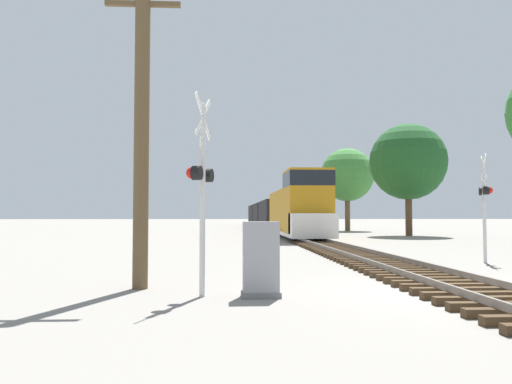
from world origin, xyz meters
The scene contains 9 objects.
ground_plane centered at (0.00, 0.00, 0.00)m, with size 400.00×400.00×0.00m, color gray.
rail_track_bed centered at (0.00, 0.00, 0.14)m, with size 2.60×160.00×0.31m.
freight_train centered at (0.00, 47.32, 1.85)m, with size 2.86×61.69×4.65m.
crossing_signal_near centered at (-5.80, -0.21, 2.46)m, with size 0.56×1.01×4.31m.
crossing_signal_far centered at (4.07, 6.60, 2.37)m, with size 0.56×1.01×3.93m.
relay_cabinet centered at (-4.54, -0.37, 0.78)m, with size 0.83×0.51×1.59m.
utility_pole centered at (-7.28, 1.00, 3.78)m, with size 1.80×0.36×7.40m.
tree_mid_background centered at (9.77, 29.49, 6.13)m, with size 6.32×6.32×9.31m.
tree_deep_background centered at (7.87, 42.67, 6.08)m, with size 5.80×5.80×9.01m.
Camera 1 is at (-5.26, -10.90, 1.73)m, focal length 35.00 mm.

